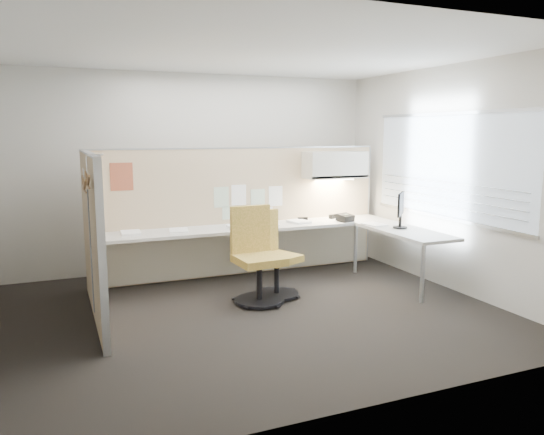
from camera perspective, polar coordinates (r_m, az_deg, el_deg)
name	(u,v)px	position (r m, az deg, el deg)	size (l,w,h in m)	color
floor	(243,314)	(5.94, -3.09, -10.29)	(5.50, 4.50, 0.01)	black
ceiling	(241,49)	(5.66, -3.35, 17.61)	(5.50, 4.50, 0.01)	white
wall_back	(190,172)	(7.78, -8.77, 4.84)	(5.50, 0.02, 2.80)	beige
wall_front	(354,218)	(3.60, 8.81, -0.05)	(5.50, 0.02, 2.80)	beige
wall_right	(449,178)	(7.04, 18.46, 4.03)	(0.02, 4.50, 2.80)	beige
window_pane	(448,166)	(7.01, 18.37, 5.25)	(0.01, 2.80, 1.30)	#9BA8B4
partition_back	(242,212)	(7.37, -3.30, 0.59)	(4.10, 0.06, 1.75)	#D1B690
partition_left	(93,237)	(5.90, -18.73, -2.05)	(0.06, 2.20, 1.75)	#D1B690
desk	(280,235)	(7.12, 0.88, -1.93)	(4.00, 2.07, 0.73)	beige
overhead_bin	(335,165)	(7.67, 6.79, 5.65)	(0.90, 0.36, 0.38)	beige
task_light_strip	(335,179)	(7.69, 6.76, 4.08)	(0.60, 0.06, 0.02)	#FFEABF
pinned_papers	(248,201)	(7.35, -2.63, 1.81)	(1.01, 0.00, 0.47)	#8CBF8C
poster	(122,177)	(6.92, -15.88, 4.24)	(0.28, 0.00, 0.35)	#F44F1E
chair_left	(256,259)	(6.20, -1.71, -4.43)	(0.58, 0.59, 1.10)	black
chair_right	(272,257)	(6.43, 0.02, -4.30)	(0.62, 0.63, 1.02)	black
monitor	(401,208)	(7.07, 13.68, 1.01)	(0.32, 0.34, 0.47)	black
phone	(345,218)	(7.52, 7.85, -0.03)	(0.25, 0.24, 0.12)	black
stapler	(303,219)	(7.52, 3.33, -0.16)	(0.14, 0.04, 0.05)	black
tape_dispenser	(332,217)	(7.75, 6.51, 0.11)	(0.10, 0.06, 0.06)	black
coat_hook	(87,197)	(4.94, -19.26, 2.14)	(0.18, 0.47, 1.41)	silver
paper_stack_0	(131,233)	(6.75, -14.95, -1.61)	(0.23, 0.30, 0.03)	white
paper_stack_1	(179,230)	(6.83, -10.00, -1.37)	(0.23, 0.30, 0.02)	white
paper_stack_2	(238,227)	(6.94, -3.72, -1.02)	(0.23, 0.30, 0.03)	white
paper_stack_3	(269,224)	(7.18, -0.35, -0.74)	(0.23, 0.30, 0.01)	white
paper_stack_4	(299,221)	(7.37, 2.90, -0.43)	(0.23, 0.30, 0.03)	white
paper_stack_5	(374,224)	(7.29, 10.94, -0.74)	(0.23, 0.30, 0.02)	white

